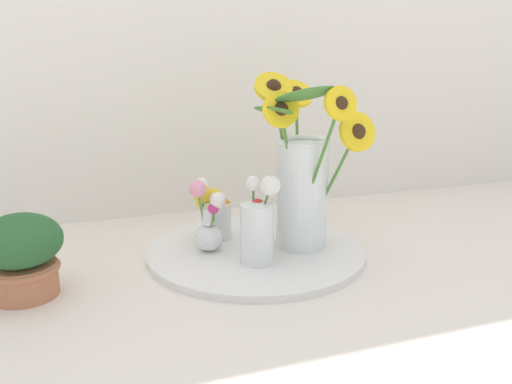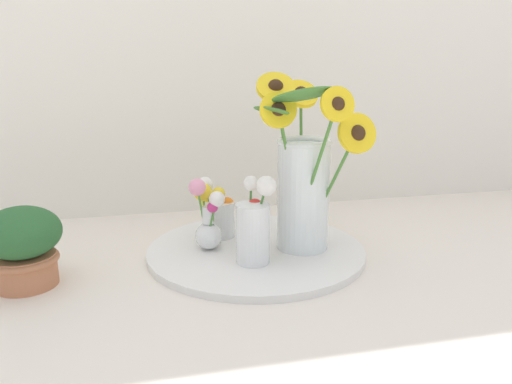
{
  "view_description": "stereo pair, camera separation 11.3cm",
  "coord_description": "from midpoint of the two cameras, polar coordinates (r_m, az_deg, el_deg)",
  "views": [
    {
      "loc": [
        -0.32,
        -1.01,
        0.44
      ],
      "look_at": [
        0.04,
        0.03,
        0.15
      ],
      "focal_mm": 35.0,
      "sensor_mm": 36.0,
      "label": 1
    },
    {
      "loc": [
        -0.21,
        -1.04,
        0.44
      ],
      "look_at": [
        0.04,
        0.03,
        0.15
      ],
      "focal_mm": 35.0,
      "sensor_mm": 36.0,
      "label": 2
    }
  ],
  "objects": [
    {
      "name": "vase_small_back",
      "position": [
        1.23,
        -1.76,
        -2.42
      ],
      "size": [
        0.09,
        0.08,
        0.15
      ],
      "color": "white",
      "rests_on": "serving_tray"
    },
    {
      "name": "potted_plant",
      "position": [
        1.07,
        -22.42,
        -5.61
      ],
      "size": [
        0.15,
        0.15,
        0.16
      ],
      "color": "#B7704C",
      "rests_on": "ground_plane"
    },
    {
      "name": "vase_small_center",
      "position": [
        1.06,
        2.83,
        -3.89
      ],
      "size": [
        0.09,
        0.09,
        0.19
      ],
      "color": "white",
      "rests_on": "serving_tray"
    },
    {
      "name": "mason_jar_sunflowers",
      "position": [
        1.13,
        8.28,
        1.37
      ],
      "size": [
        0.27,
        0.25,
        0.4
      ],
      "color": "silver",
      "rests_on": "serving_tray"
    },
    {
      "name": "vase_bulb_right",
      "position": [
        1.14,
        -2.78,
        -2.91
      ],
      "size": [
        0.08,
        0.08,
        0.17
      ],
      "color": "white",
      "rests_on": "serving_tray"
    },
    {
      "name": "serving_tray",
      "position": [
        1.17,
        2.77,
        -6.77
      ],
      "size": [
        0.5,
        0.5,
        0.02
      ],
      "color": "white",
      "rests_on": "ground_plane"
    },
    {
      "name": "ground_plane",
      "position": [
        1.14,
        1.38,
        -7.79
      ],
      "size": [
        6.0,
        6.0,
        0.0
      ],
      "primitive_type": "plane",
      "color": "silver"
    }
  ]
}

